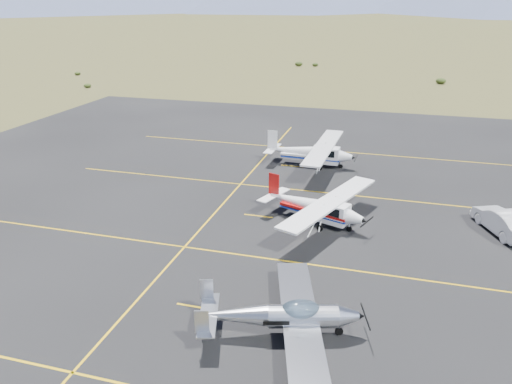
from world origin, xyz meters
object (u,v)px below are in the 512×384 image
at_px(aircraft_plain, 311,152).
at_px(sedan, 503,221).
at_px(aircraft_low_wing, 284,316).
at_px(aircraft_cessna, 315,205).

distance_m(aircraft_plain, sedan, 17.02).
xyz_separation_m(aircraft_low_wing, sedan, (10.85, 13.71, -0.22)).
distance_m(aircraft_low_wing, sedan, 17.48).
bearing_deg(aircraft_cessna, aircraft_low_wing, -66.63).
height_order(aircraft_low_wing, sedan, aircraft_low_wing).
height_order(aircraft_low_wing, aircraft_cessna, aircraft_cessna).
bearing_deg(aircraft_cessna, aircraft_plain, 121.61).
height_order(aircraft_plain, sedan, aircraft_plain).
distance_m(aircraft_low_wing, aircraft_cessna, 12.06).
relative_size(aircraft_cessna, sedan, 2.21).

